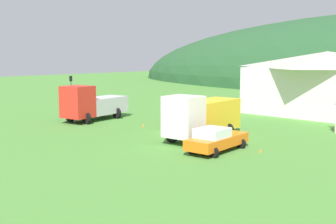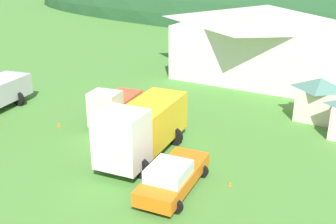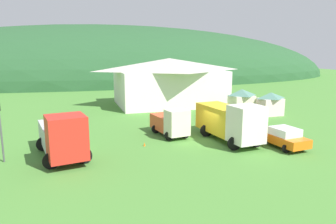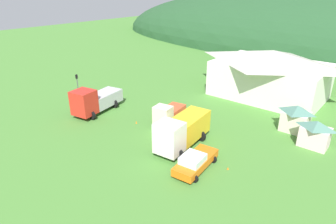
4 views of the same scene
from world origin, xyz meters
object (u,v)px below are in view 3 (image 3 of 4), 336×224
light_truck_cream (171,122)px  traffic_cone_near_pickup (144,146)px  crane_truck_red (62,136)px  service_pickup_orange (280,136)px  play_shed_cream (241,101)px  play_shed_pink (270,103)px  traffic_light_west (0,126)px  traffic_cone_mid_row (287,138)px  depot_building (169,81)px  heavy_rig_striped (230,121)px

light_truck_cream → traffic_cone_near_pickup: light_truck_cream is taller
crane_truck_red → service_pickup_orange: bearing=72.3°
play_shed_cream → traffic_cone_near_pickup: (-15.08, -10.17, -1.58)m
play_shed_cream → play_shed_pink: play_shed_cream is taller
play_shed_pink → traffic_light_west: size_ratio=0.69×
traffic_cone_mid_row → traffic_light_west: bearing=178.3°
depot_building → crane_truck_red: (-14.59, -20.33, -1.80)m
play_shed_cream → traffic_light_west: bearing=-156.9°
traffic_cone_near_pickup → crane_truck_red: bearing=-170.0°
traffic_cone_mid_row → crane_truck_red: bearing=179.2°
play_shed_pink → traffic_cone_near_pickup: size_ratio=4.63×
light_truck_cream → traffic_cone_mid_row: (10.04, -3.71, -1.30)m
traffic_light_west → traffic_cone_mid_row: traffic_light_west is taller
play_shed_cream → traffic_cone_near_pickup: size_ratio=4.83×
depot_building → traffic_cone_mid_row: 21.46m
play_shed_cream → crane_truck_red: size_ratio=0.41×
depot_building → service_pickup_orange: size_ratio=3.00×
play_shed_pink → crane_truck_red: crane_truck_red is taller
light_truck_cream → traffic_cone_near_pickup: bearing=-62.3°
service_pickup_orange → play_shed_pink: bearing=142.3°
traffic_light_west → traffic_cone_mid_row: size_ratio=9.37×
play_shed_cream → traffic_light_west: traffic_light_west is taller
service_pickup_orange → heavy_rig_striped: bearing=-131.8°
play_shed_pink → light_truck_cream: bearing=-159.3°
service_pickup_orange → traffic_cone_near_pickup: bearing=-112.7°
light_truck_cream → play_shed_pink: bearing=101.3°
play_shed_pink → heavy_rig_striped: 13.50m
depot_building → traffic_cone_near_pickup: depot_building is taller
traffic_cone_near_pickup → traffic_cone_mid_row: bearing=-6.1°
light_truck_cream → service_pickup_orange: 9.58m
heavy_rig_striped → depot_building: bearing=171.8°
traffic_light_west → light_truck_cream: bearing=12.5°
traffic_cone_mid_row → depot_building: bearing=103.3°
depot_building → light_truck_cream: size_ratio=3.25×
play_shed_cream → light_truck_cream: 14.36m
play_shed_cream → traffic_cone_mid_row: bearing=-99.7°
heavy_rig_striped → crane_truck_red: bearing=-94.8°
play_shed_cream → service_pickup_orange: 14.14m
light_truck_cream → traffic_cone_mid_row: light_truck_cream is taller
play_shed_pink → heavy_rig_striped: size_ratio=0.39×
traffic_cone_mid_row → play_shed_cream: bearing=80.3°
light_truck_cream → traffic_light_west: bearing=-86.9°
traffic_cone_near_pickup → traffic_cone_mid_row: size_ratio=1.40×
play_shed_pink → traffic_cone_mid_row: (-4.66, -9.25, -1.47)m
crane_truck_red → light_truck_cream: bearing=99.5°
traffic_cone_near_pickup → play_shed_pink: bearing=23.9°
crane_truck_red → traffic_cone_near_pickup: bearing=89.5°
crane_truck_red → heavy_rig_striped: size_ratio=1.00×
traffic_cone_near_pickup → traffic_cone_mid_row: traffic_cone_near_pickup is taller
traffic_cone_mid_row → play_shed_pink: bearing=63.3°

